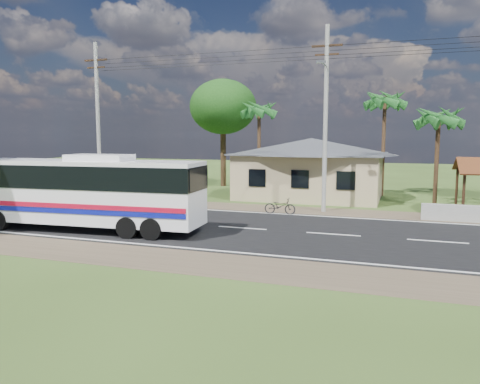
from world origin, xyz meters
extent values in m
plane|color=#2C4217|center=(0.00, 0.00, 0.00)|extent=(120.00, 120.00, 0.00)
cube|color=black|center=(0.00, 0.00, 0.01)|extent=(120.00, 10.00, 0.02)
cube|color=brown|center=(0.00, 6.50, 0.01)|extent=(120.00, 3.00, 0.01)
cube|color=brown|center=(0.00, -6.50, 0.01)|extent=(120.00, 3.00, 0.01)
cube|color=silver|center=(0.00, 4.70, 0.03)|extent=(120.00, 0.15, 0.01)
cube|color=silver|center=(0.00, -4.70, 0.03)|extent=(120.00, 0.15, 0.01)
cube|color=silver|center=(0.00, 0.00, 0.03)|extent=(120.00, 0.15, 0.01)
cube|color=tan|center=(1.00, 13.00, 1.60)|extent=(10.00, 8.00, 3.20)
cube|color=#4C4F54|center=(1.00, 13.00, 3.25)|extent=(10.60, 8.60, 0.10)
pyramid|color=#4C4F54|center=(1.00, 13.00, 4.40)|extent=(12.40, 10.00, 1.20)
cube|color=black|center=(-2.00, 8.98, 1.70)|extent=(1.20, 0.08, 1.20)
cube|color=black|center=(1.00, 8.98, 1.70)|extent=(1.20, 0.08, 1.20)
cube|color=black|center=(4.00, 8.98, 1.70)|extent=(1.20, 0.08, 1.20)
cylinder|color=#332312|center=(10.70, 6.70, 1.30)|extent=(0.16, 0.16, 2.60)
cylinder|color=#332312|center=(10.70, 10.30, 1.30)|extent=(0.16, 0.16, 2.60)
cylinder|color=#9E9E99|center=(-13.00, 6.50, 5.50)|extent=(0.26, 0.26, 11.00)
cube|color=#332312|center=(-13.00, 6.50, 9.80)|extent=(1.80, 0.12, 0.12)
cube|color=#332312|center=(-13.00, 6.50, 9.30)|extent=(1.40, 0.10, 0.10)
cylinder|color=#9E9E99|center=(3.00, 6.50, 5.50)|extent=(0.26, 0.26, 11.00)
cube|color=#332312|center=(3.00, 6.50, 9.80)|extent=(1.80, 0.12, 0.12)
cube|color=#332312|center=(3.00, 6.50, 9.30)|extent=(1.40, 0.10, 0.10)
cylinder|color=gray|center=(3.00, 5.50, 8.60)|extent=(0.08, 2.00, 0.08)
cube|color=gray|center=(3.00, 4.50, 8.60)|extent=(0.50, 0.18, 0.12)
cylinder|color=black|center=(-5.00, 6.50, 9.60)|extent=(16.00, 0.02, 0.02)
cylinder|color=black|center=(10.50, 6.50, 9.60)|extent=(15.00, 0.02, 0.02)
cylinder|color=#47301E|center=(9.50, 11.00, 3.00)|extent=(0.28, 0.28, 6.00)
cylinder|color=#47301E|center=(6.00, 15.50, 3.75)|extent=(0.28, 0.28, 7.50)
cylinder|color=#47301E|center=(-4.00, 16.00, 3.50)|extent=(0.28, 0.28, 7.00)
cylinder|color=#47301E|center=(-8.00, 18.00, 2.97)|extent=(0.50, 0.50, 5.95)
ellipsoid|color=#153C10|center=(-8.00, 18.00, 7.15)|extent=(6.00, 6.00, 4.92)
cube|color=white|center=(-7.16, -2.96, 1.93)|extent=(12.02, 3.30, 2.97)
cube|color=black|center=(-7.16, -2.96, 2.67)|extent=(12.07, 3.37, 1.09)
cube|color=#A60A24|center=(-7.07, -4.21, 1.39)|extent=(11.65, 0.86, 0.22)
cube|color=navy|center=(-7.07, -4.21, 1.14)|extent=(11.65, 0.86, 0.22)
cube|color=white|center=(-6.17, -2.89, 3.56)|extent=(3.07, 1.79, 0.30)
cylinder|color=black|center=(-11.19, -2.10, 0.49)|extent=(1.01, 0.42, 0.99)
cylinder|color=black|center=(-4.12, -3.88, 0.49)|extent=(1.01, 0.42, 0.99)
cylinder|color=black|center=(-4.28, -1.61, 0.49)|extent=(1.01, 0.42, 0.99)
cylinder|color=black|center=(-2.94, -3.80, 0.49)|extent=(1.01, 0.42, 0.99)
cylinder|color=black|center=(-3.10, -1.53, 0.49)|extent=(1.01, 0.42, 0.99)
imported|color=black|center=(0.73, 4.72, 0.49)|extent=(1.85, 0.66, 0.97)
imported|color=#2C2C2E|center=(-16.91, 3.02, 0.61)|extent=(2.08, 3.78, 1.22)
camera|label=1|loc=(7.43, -21.67, 4.62)|focal=35.00mm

